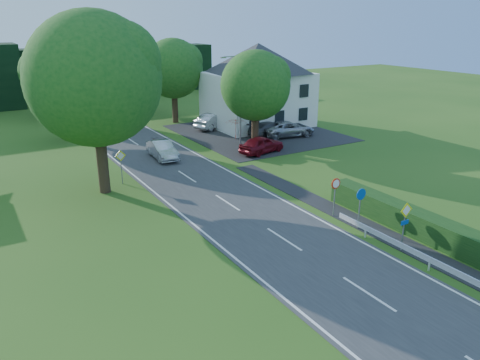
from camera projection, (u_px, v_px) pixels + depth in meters
road at (213, 193)px, 31.00m from camera, size 7.00×80.00×0.04m
parking_pad at (257, 133)px, 47.38m from camera, size 14.00×16.00×0.04m
line_edge_left at (167, 202)px, 29.41m from camera, size 0.12×80.00×0.01m
line_edge_right at (254, 184)px, 32.58m from camera, size 0.12×80.00×0.01m
line_centre at (213, 193)px, 30.99m from camera, size 0.12×80.00×0.01m
tree_main at (97, 105)px, 29.41m from camera, size 9.40×9.40×11.64m
tree_left_far at (63, 95)px, 43.34m from camera, size 7.00×7.00×8.58m
tree_right_far at (174, 81)px, 50.73m from camera, size 7.40×7.40×9.09m
tree_left_back at (46, 83)px, 53.38m from camera, size 6.60×6.60×8.07m
tree_right_back at (140, 81)px, 56.97m from camera, size 6.20×6.20×7.56m
tree_right_mid at (255, 101)px, 40.23m from camera, size 7.00×7.00×8.58m
treeline_right at (117, 70)px, 70.98m from camera, size 30.00×5.00×7.00m
house_white at (258, 84)px, 49.34m from camera, size 10.60×8.40×8.60m
streetlight at (239, 96)px, 41.57m from camera, size 2.03×0.18×8.00m
sign_priority_right at (405, 218)px, 22.80m from camera, size 0.78×0.09×2.59m
sign_roundabout at (360, 201)px, 25.26m from camera, size 0.64×0.08×2.37m
sign_speed_limit at (335, 188)px, 26.84m from camera, size 0.64×0.11×2.37m
sign_priority_left at (121, 160)px, 32.28m from camera, size 0.78×0.09×2.44m
moving_car at (162, 150)px, 38.48m from camera, size 1.77×4.43×1.43m
motorcycle at (154, 142)px, 41.95m from camera, size 1.19×1.97×0.98m
parked_car_red at (262, 145)px, 40.02m from camera, size 4.56×2.63×1.46m
parked_car_silver_a at (214, 121)px, 49.00m from camera, size 5.10×3.33×1.59m
parked_car_grey at (271, 129)px, 45.91m from camera, size 4.83×2.14×1.38m
parked_car_silver_b at (288, 129)px, 45.69m from camera, size 5.63×3.22×1.48m
parasol at (236, 129)px, 44.65m from camera, size 2.53×2.56×1.92m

